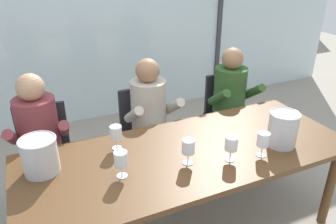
{
  "coord_description": "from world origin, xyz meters",
  "views": [
    {
      "loc": [
        -0.93,
        -1.7,
        1.98
      ],
      "look_at": [
        0.0,
        0.35,
        0.9
      ],
      "focal_mm": 34.94,
      "sensor_mm": 36.0,
      "label": 1
    }
  ],
  "objects_px": {
    "chair_center": "(227,109)",
    "wine_glass_spare_empty": "(188,148)",
    "wine_glass_by_right_taster": "(231,145)",
    "person_olive_shirt": "(233,100)",
    "ice_bucket_secondary": "(283,129)",
    "wine_glass_by_left_taster": "(263,140)",
    "dining_table": "(189,160)",
    "chair_near_curtain": "(44,148)",
    "ice_bucket_primary": "(40,155)",
    "person_beige_jumper": "(152,117)",
    "chair_left_of_center": "(145,127)",
    "wine_glass_near_bucket": "(121,160)",
    "person_maroon_top": "(40,139)",
    "wine_glass_center_pour": "(116,133)"
  },
  "relations": [
    {
      "from": "ice_bucket_primary",
      "to": "ice_bucket_secondary",
      "type": "height_order",
      "value": "ice_bucket_secondary"
    },
    {
      "from": "person_beige_jumper",
      "to": "wine_glass_near_bucket",
      "type": "relative_size",
      "value": 6.84
    },
    {
      "from": "dining_table",
      "to": "wine_glass_by_right_taster",
      "type": "distance_m",
      "value": 0.34
    },
    {
      "from": "ice_bucket_secondary",
      "to": "wine_glass_by_left_taster",
      "type": "distance_m",
      "value": 0.23
    },
    {
      "from": "chair_center",
      "to": "wine_glass_by_right_taster",
      "type": "height_order",
      "value": "wine_glass_by_right_taster"
    },
    {
      "from": "ice_bucket_primary",
      "to": "wine_glass_by_left_taster",
      "type": "xyz_separation_m",
      "value": [
        1.37,
        -0.43,
        -0.0
      ]
    },
    {
      "from": "dining_table",
      "to": "chair_near_curtain",
      "type": "relative_size",
      "value": 2.67
    },
    {
      "from": "person_beige_jumper",
      "to": "ice_bucket_secondary",
      "type": "bearing_deg",
      "value": -57.98
    },
    {
      "from": "person_olive_shirt",
      "to": "wine_glass_by_left_taster",
      "type": "height_order",
      "value": "person_olive_shirt"
    },
    {
      "from": "chair_near_curtain",
      "to": "wine_glass_by_left_taster",
      "type": "bearing_deg",
      "value": -32.15
    },
    {
      "from": "person_beige_jumper",
      "to": "ice_bucket_primary",
      "type": "relative_size",
      "value": 5.06
    },
    {
      "from": "chair_near_curtain",
      "to": "chair_center",
      "type": "xyz_separation_m",
      "value": [
        1.85,
        0.02,
        0.0
      ]
    },
    {
      "from": "person_maroon_top",
      "to": "ice_bucket_secondary",
      "type": "relative_size",
      "value": 4.72
    },
    {
      "from": "ice_bucket_secondary",
      "to": "wine_glass_by_right_taster",
      "type": "height_order",
      "value": "ice_bucket_secondary"
    },
    {
      "from": "person_olive_shirt",
      "to": "wine_glass_spare_empty",
      "type": "distance_m",
      "value": 1.31
    },
    {
      "from": "ice_bucket_primary",
      "to": "person_beige_jumper",
      "type": "bearing_deg",
      "value": 30.15
    },
    {
      "from": "person_maroon_top",
      "to": "wine_glass_spare_empty",
      "type": "relative_size",
      "value": 6.84
    },
    {
      "from": "chair_center",
      "to": "chair_near_curtain",
      "type": "bearing_deg",
      "value": -178.16
    },
    {
      "from": "chair_center",
      "to": "ice_bucket_secondary",
      "type": "relative_size",
      "value": 3.45
    },
    {
      "from": "wine_glass_spare_empty",
      "to": "person_olive_shirt",
      "type": "bearing_deg",
      "value": 41.87
    },
    {
      "from": "ice_bucket_secondary",
      "to": "wine_glass_spare_empty",
      "type": "height_order",
      "value": "ice_bucket_secondary"
    },
    {
      "from": "person_maroon_top",
      "to": "person_beige_jumper",
      "type": "relative_size",
      "value": 1.0
    },
    {
      "from": "wine_glass_by_right_taster",
      "to": "wine_glass_spare_empty",
      "type": "distance_m",
      "value": 0.29
    },
    {
      "from": "wine_glass_by_left_taster",
      "to": "person_maroon_top",
      "type": "bearing_deg",
      "value": 143.84
    },
    {
      "from": "wine_glass_center_pour",
      "to": "wine_glass_spare_empty",
      "type": "bearing_deg",
      "value": -45.12
    },
    {
      "from": "chair_left_of_center",
      "to": "wine_glass_by_left_taster",
      "type": "height_order",
      "value": "wine_glass_by_left_taster"
    },
    {
      "from": "chair_near_curtain",
      "to": "chair_center",
      "type": "bearing_deg",
      "value": 8.61
    },
    {
      "from": "dining_table",
      "to": "wine_glass_by_left_taster",
      "type": "height_order",
      "value": "wine_glass_by_left_taster"
    },
    {
      "from": "chair_left_of_center",
      "to": "person_maroon_top",
      "type": "relative_size",
      "value": 0.73
    },
    {
      "from": "wine_glass_by_left_taster",
      "to": "chair_center",
      "type": "bearing_deg",
      "value": 65.81
    },
    {
      "from": "dining_table",
      "to": "wine_glass_spare_empty",
      "type": "relative_size",
      "value": 13.35
    },
    {
      "from": "wine_glass_spare_empty",
      "to": "wine_glass_by_left_taster",
      "type": "bearing_deg",
      "value": -14.35
    },
    {
      "from": "chair_left_of_center",
      "to": "person_beige_jumper",
      "type": "xyz_separation_m",
      "value": [
        0.02,
        -0.14,
        0.17
      ]
    },
    {
      "from": "chair_center",
      "to": "wine_glass_spare_empty",
      "type": "distance_m",
      "value": 1.48
    },
    {
      "from": "chair_center",
      "to": "wine_glass_by_left_taster",
      "type": "distance_m",
      "value": 1.31
    },
    {
      "from": "person_beige_jumper",
      "to": "ice_bucket_primary",
      "type": "xyz_separation_m",
      "value": [
        -0.97,
        -0.56,
        0.19
      ]
    },
    {
      "from": "person_olive_shirt",
      "to": "wine_glass_by_right_taster",
      "type": "xyz_separation_m",
      "value": [
        -0.69,
        -0.95,
        0.19
      ]
    },
    {
      "from": "dining_table",
      "to": "wine_glass_near_bucket",
      "type": "distance_m",
      "value": 0.55
    },
    {
      "from": "dining_table",
      "to": "person_beige_jumper",
      "type": "xyz_separation_m",
      "value": [
        0.02,
        0.74,
        0.0
      ]
    },
    {
      "from": "person_olive_shirt",
      "to": "ice_bucket_secondary",
      "type": "relative_size",
      "value": 4.72
    },
    {
      "from": "ice_bucket_secondary",
      "to": "wine_glass_by_left_taster",
      "type": "height_order",
      "value": "ice_bucket_secondary"
    },
    {
      "from": "dining_table",
      "to": "chair_near_curtain",
      "type": "distance_m",
      "value": 1.28
    },
    {
      "from": "chair_near_curtain",
      "to": "ice_bucket_primary",
      "type": "bearing_deg",
      "value": -85.09
    },
    {
      "from": "chair_left_of_center",
      "to": "wine_glass_by_right_taster",
      "type": "relative_size",
      "value": 5.0
    },
    {
      "from": "person_olive_shirt",
      "to": "wine_glass_by_left_taster",
      "type": "relative_size",
      "value": 6.84
    },
    {
      "from": "person_maroon_top",
      "to": "wine_glass_near_bucket",
      "type": "bearing_deg",
      "value": -59.39
    },
    {
      "from": "dining_table",
      "to": "wine_glass_center_pour",
      "type": "relative_size",
      "value": 13.35
    },
    {
      "from": "chair_left_of_center",
      "to": "wine_glass_near_bucket",
      "type": "height_order",
      "value": "wine_glass_near_bucket"
    },
    {
      "from": "ice_bucket_primary",
      "to": "wine_glass_spare_empty",
      "type": "height_order",
      "value": "ice_bucket_primary"
    },
    {
      "from": "person_olive_shirt",
      "to": "wine_glass_near_bucket",
      "type": "distance_m",
      "value": 1.63
    }
  ]
}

